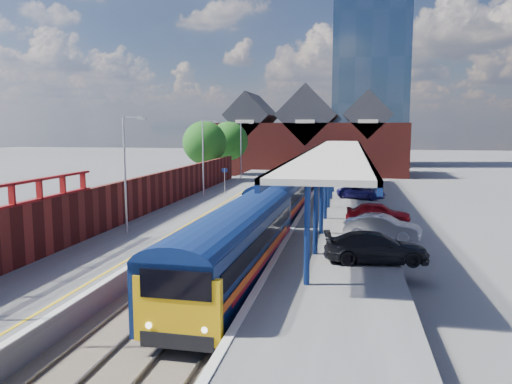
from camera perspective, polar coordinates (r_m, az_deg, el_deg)
ground at (r=52.43m, az=3.35°, el=-0.64°), size 240.00×240.00×0.00m
ballast_bed at (r=42.65m, az=1.63°, el=-2.43°), size 6.00×76.00×0.06m
rails at (r=42.63m, az=1.63°, el=-2.31°), size 4.51×76.00×0.14m
left_platform at (r=43.76m, az=-5.50°, el=-1.59°), size 5.00×76.00×1.00m
right_platform at (r=42.06m, az=9.73°, el=-2.03°), size 6.00×76.00×1.00m
coping_left at (r=43.09m, az=-2.51°, el=-1.00°), size 0.30×76.00×0.05m
coping_right at (r=42.11m, az=5.87°, el=-1.22°), size 0.30×76.00×0.05m
yellow_line at (r=43.23m, az=-3.28°, el=-1.00°), size 0.14×76.00×0.01m
train at (r=47.31m, az=4.43°, el=1.08°), size 3.21×65.96×3.45m
canopy at (r=43.51m, az=9.23°, el=4.59°), size 4.50×52.00×4.48m
lamp_post_b at (r=30.49m, az=-14.53°, el=2.82°), size 1.48×0.18×7.00m
lamp_post_c at (r=45.45m, az=-5.92°, el=4.43°), size 1.48×0.18×7.00m
lamp_post_d at (r=60.94m, az=-1.60°, el=5.20°), size 1.48×0.18×7.00m
platform_sign at (r=47.18m, az=-3.60°, el=1.76°), size 0.55×0.08×2.50m
brick_wall at (r=38.31m, az=-11.98°, el=-0.04°), size 0.35×50.00×3.86m
station_building at (r=79.80m, az=5.98°, el=6.00°), size 30.00×12.12×13.78m
glass_tower at (r=102.38m, az=12.93°, el=14.43°), size 14.20×14.20×40.30m
tree_near at (r=59.89m, az=-5.78°, el=5.48°), size 5.20×5.20×8.10m
tree_far at (r=67.35m, az=-3.03°, el=5.71°), size 5.20×5.20×8.10m
parked_car_red at (r=33.78m, az=13.77°, el=-2.35°), size 4.18×1.71×1.42m
parked_car_silver at (r=29.23m, az=14.24°, el=-3.88°), size 4.44×2.26×1.40m
parked_car_dark at (r=24.21m, az=13.55°, el=-6.17°), size 5.04×2.47×1.41m
parked_car_blue at (r=45.42m, az=11.98°, el=-0.00°), size 4.66×3.39×1.18m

